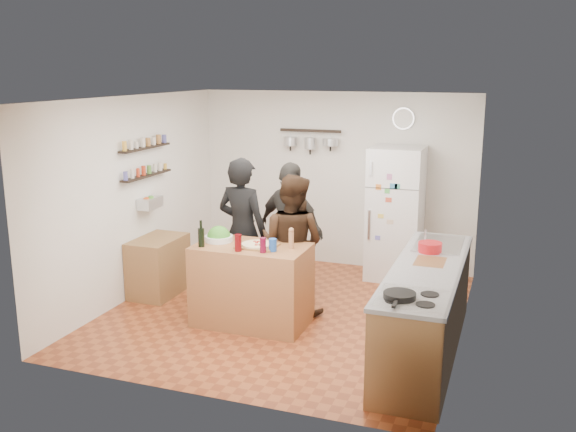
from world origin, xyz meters
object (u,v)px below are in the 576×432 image
at_px(wall_clock, 403,118).
at_px(fridge, 395,213).
at_px(person_back, 291,230).
at_px(red_bowl, 430,247).
at_px(salad_bowl, 219,238).
at_px(wine_bottle, 201,237).
at_px(salt_canister, 273,245).
at_px(person_left, 242,231).
at_px(skillet, 400,295).
at_px(pepper_mill, 291,240).
at_px(person_center, 292,244).
at_px(side_table, 158,266).
at_px(counter_run, 425,311).
at_px(prep_island, 252,285).

bearing_deg(wall_clock, fridge, -90.00).
height_order(person_back, red_bowl, person_back).
relative_size(salad_bowl, wine_bottle, 1.53).
distance_m(salt_canister, person_left, 1.00).
relative_size(person_back, skillet, 6.10).
xyz_separation_m(pepper_mill, person_left, (-0.83, 0.56, -0.11)).
distance_m(salt_canister, wall_clock, 3.01).
distance_m(person_back, fridge, 1.58).
distance_m(person_center, red_bowl, 1.60).
bearing_deg(skillet, wall_clock, 100.16).
bearing_deg(pepper_mill, person_center, 108.72).
xyz_separation_m(red_bowl, side_table, (-3.39, 0.11, -0.61)).
distance_m(person_left, counter_run, 2.47).
bearing_deg(fridge, person_center, -117.76).
bearing_deg(wall_clock, salt_canister, -108.72).
xyz_separation_m(counter_run, fridge, (-0.75, 2.30, 0.45)).
bearing_deg(salt_canister, pepper_mill, 48.58).
bearing_deg(person_left, person_center, 178.36).
height_order(prep_island, person_back, person_back).
relative_size(person_back, counter_run, 0.64).
xyz_separation_m(person_center, red_bowl, (1.59, -0.10, 0.15)).
bearing_deg(salad_bowl, side_table, 157.58).
bearing_deg(person_left, counter_run, 171.00).
height_order(wine_bottle, person_back, person_back).
bearing_deg(salad_bowl, person_left, 85.61).
xyz_separation_m(salad_bowl, wall_clock, (1.61, 2.46, 1.21)).
relative_size(pepper_mill, salt_canister, 1.34).
relative_size(salt_canister, person_center, 0.08).
height_order(salt_canister, red_bowl, salt_canister).
relative_size(pepper_mill, person_center, 0.11).
bearing_deg(person_center, fridge, -109.89).
distance_m(salad_bowl, person_center, 0.85).
distance_m(red_bowl, fridge, 1.93).
distance_m(person_left, fridge, 2.22).
bearing_deg(salt_canister, fridge, 68.82).
xyz_separation_m(prep_island, skillet, (1.84, -1.12, 0.49)).
bearing_deg(prep_island, wall_clock, 64.61).
distance_m(prep_island, wall_clock, 3.25).
bearing_deg(fridge, salad_bowl, -127.12).
relative_size(skillet, fridge, 0.15).
relative_size(wine_bottle, salt_canister, 1.51).
bearing_deg(salad_bowl, pepper_mill, 0.00).
bearing_deg(red_bowl, person_back, 159.59).
distance_m(counter_run, fridge, 2.46).
xyz_separation_m(wine_bottle, fridge, (1.69, 2.40, -0.11)).
relative_size(wine_bottle, fridge, 0.11).
height_order(counter_run, fridge, fridge).
height_order(salt_canister, counter_run, salt_canister).
xyz_separation_m(salt_canister, fridge, (0.89, 2.30, -0.08)).
height_order(pepper_mill, salt_canister, pepper_mill).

